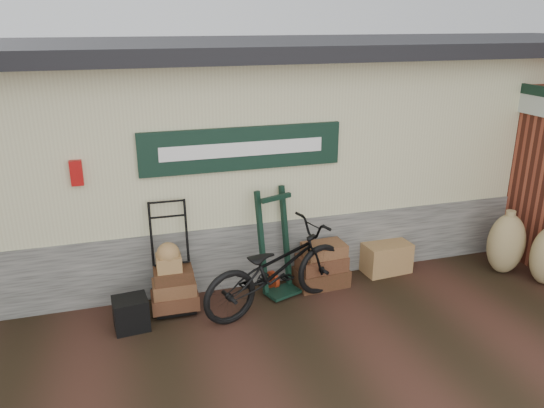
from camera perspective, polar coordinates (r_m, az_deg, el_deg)
The scene contains 10 objects.
ground at distance 6.69m, azimuth 1.72°, elevation -12.25°, with size 80.00×80.00×0.00m, color black.
station_building at distance 8.54m, azimuth -4.06°, elevation 6.53°, with size 14.40×4.10×3.20m.
brick_outbuilding at distance 9.53m, azimuth 27.19°, elevation 3.84°, with size 1.71×4.51×2.62m.
porter_trolley at distance 6.76m, azimuth -10.80°, elevation -5.50°, with size 0.70×0.53×1.40m, color black, non-canonical shape.
green_barrow at distance 6.99m, azimuth 0.43°, elevation -4.18°, with size 0.51×0.44×1.43m, color black, non-canonical shape.
suitcase_stack at distance 7.35m, azimuth 5.36°, elevation -6.47°, with size 0.71×0.44×0.62m, color #392512, non-canonical shape.
wicker_hamper at distance 7.93m, azimuth 12.10°, elevation -5.58°, with size 0.68×0.44×0.44m, color olive.
black_trunk at distance 6.62m, azimuth -14.93°, elevation -11.31°, with size 0.40×0.34×0.40m, color black.
bicycle at distance 6.66m, azimuth 0.50°, elevation -6.47°, with size 2.08×0.72×1.21m, color black.
burlap_sack_left at distance 8.33m, azimuth 23.87°, elevation -3.93°, with size 0.56×0.47×0.89m, color #947B4F.
Camera 1 is at (-1.84, -5.39, 3.51)m, focal length 35.00 mm.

